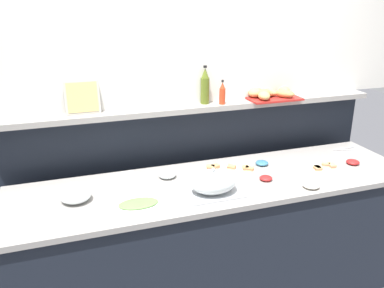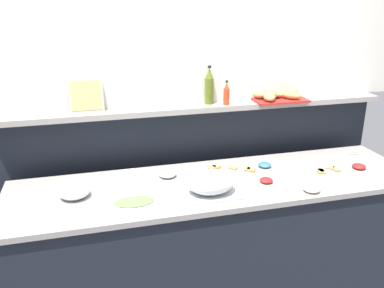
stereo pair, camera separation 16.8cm
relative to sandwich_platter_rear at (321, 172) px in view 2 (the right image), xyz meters
name	(u,v)px [view 2 (the right image)]	position (x,y,z in m)	size (l,w,h in m)	color
ground_plane	(194,248)	(-0.72, 0.65, -0.91)	(12.00, 12.00, 0.00)	#4C4C51
buffet_counter	(216,241)	(-0.72, 0.05, -0.46)	(2.67, 0.72, 0.90)	black
back_ledge_unit	(196,179)	(-0.72, 0.58, -0.23)	(2.88, 0.22, 1.29)	black
upper_wall_panel	(196,9)	(-0.72, 0.61, 1.04)	(3.48, 0.08, 1.31)	white
sandwich_platter_rear	(321,172)	(0.00, 0.00, 0.00)	(0.32, 0.18, 0.04)	silver
sandwich_platter_front	(232,171)	(-0.58, 0.17, 0.00)	(0.34, 0.20, 0.04)	white
cold_cuts_platter	(135,203)	(-1.28, -0.12, 0.00)	(0.31, 0.20, 0.02)	white
serving_cloche	(211,183)	(-0.82, -0.11, 0.06)	(0.34, 0.24, 0.17)	#B7BABF
glass_bowl_large	(74,192)	(-1.62, 0.06, 0.02)	(0.18, 0.18, 0.07)	silver
glass_bowl_medium	(167,174)	(-1.02, 0.20, 0.01)	(0.11, 0.11, 0.05)	silver
condiment_bowl_cream	(266,180)	(-0.42, -0.04, 0.00)	(0.08, 0.08, 0.03)	red
condiment_bowl_dark	(312,189)	(-0.21, -0.23, 0.01)	(0.11, 0.11, 0.04)	silver
condiment_bowl_teal	(359,166)	(0.30, 0.00, 0.01)	(0.09, 0.09, 0.03)	red
condiment_bowl_red	(265,165)	(-0.33, 0.19, 0.01)	(0.09, 0.09, 0.03)	teal
serving_tongs	(353,153)	(0.43, 0.26, -0.01)	(0.19, 0.08, 0.01)	#B7BABF
napkin_stack	(125,177)	(-1.30, 0.24, 0.00)	(0.17, 0.17, 0.03)	white
olive_oil_bottle	(209,87)	(-0.64, 0.53, 0.51)	(0.06, 0.06, 0.28)	#56661E
hot_sauce_bottle	(226,94)	(-0.53, 0.48, 0.46)	(0.04, 0.04, 0.18)	red
bread_basket	(275,95)	(-0.13, 0.51, 0.42)	(0.41, 0.28, 0.08)	#B2231E
framed_picture	(86,95)	(-1.50, 0.54, 0.49)	(0.23, 0.07, 0.22)	#B2AD9E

